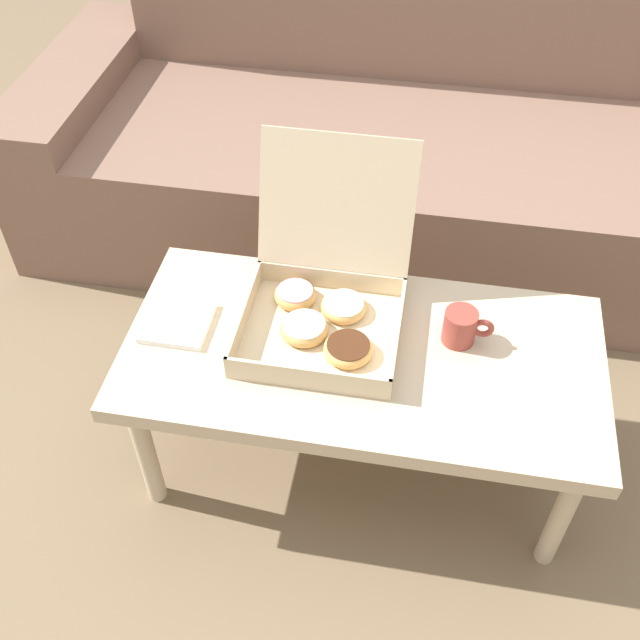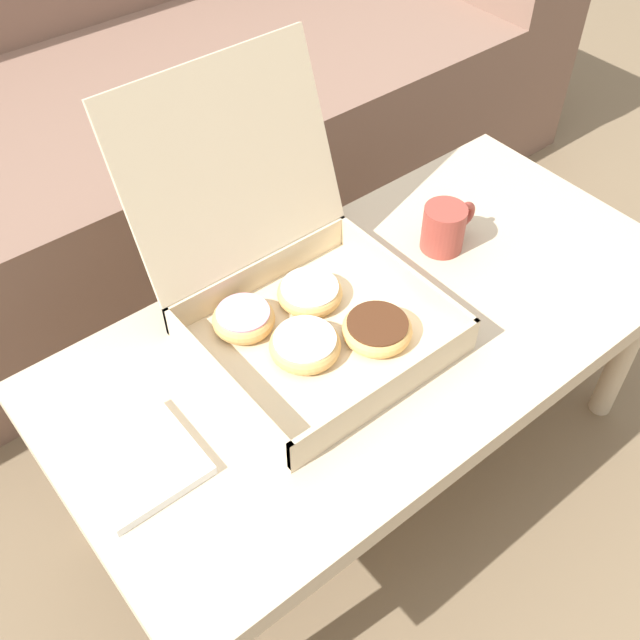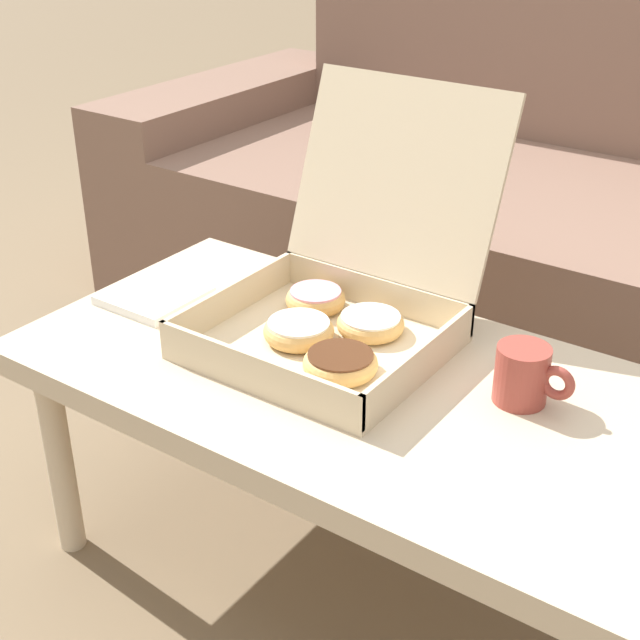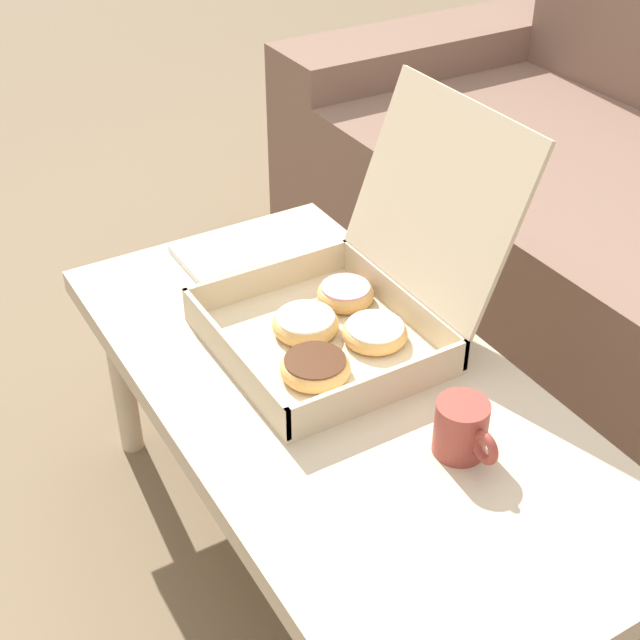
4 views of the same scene
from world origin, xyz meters
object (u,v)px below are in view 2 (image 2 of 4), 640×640
Objects in this scene: couch at (100,120)px; coffee_mug at (445,227)px; coffee_table at (379,341)px; pastry_box at (297,294)px.

couch is 21.07× the size of coffee_mug.
couch reaches higher than coffee_table.
coffee_table is 9.49× the size of coffee_mug.
couch reaches higher than coffee_mug.
pastry_box reaches higher than coffee_mug.
coffee_mug is (0.30, -0.01, -0.02)m from pastry_box.
couch is 2.22× the size of coffee_table.
coffee_mug is at bearing -77.43° from couch.
coffee_table is 2.48× the size of pastry_box.
coffee_mug is (0.21, 0.07, 0.08)m from coffee_table.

